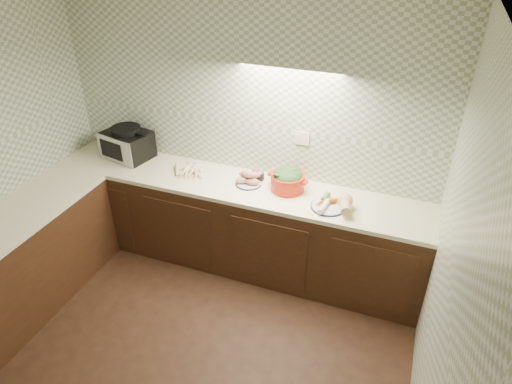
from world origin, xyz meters
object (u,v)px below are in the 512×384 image
(parsnip_pile, at_px, (189,170))
(dutch_oven, at_px, (288,180))
(onion_bowl, at_px, (257,175))
(sweet_potato_plate, at_px, (249,179))
(toaster_oven, at_px, (127,143))
(veg_plate, at_px, (337,203))

(parsnip_pile, xyz_separation_m, dutch_oven, (0.97, 0.04, 0.07))
(onion_bowl, bearing_deg, sweet_potato_plate, -107.26)
(toaster_oven, distance_m, dutch_oven, 1.70)
(onion_bowl, xyz_separation_m, dutch_oven, (0.33, -0.08, 0.06))
(toaster_oven, relative_size, onion_bowl, 3.70)
(parsnip_pile, bearing_deg, sweet_potato_plate, 1.07)
(toaster_oven, distance_m, sweet_potato_plate, 1.34)
(onion_bowl, distance_m, dutch_oven, 0.34)
(dutch_oven, bearing_deg, parsnip_pile, -168.70)
(toaster_oven, xyz_separation_m, sweet_potato_plate, (1.34, -0.07, -0.10))
(toaster_oven, bearing_deg, dutch_oven, 10.59)
(sweet_potato_plate, height_order, onion_bowl, sweet_potato_plate)
(onion_bowl, distance_m, veg_plate, 0.83)
(onion_bowl, bearing_deg, toaster_oven, -178.33)
(onion_bowl, bearing_deg, dutch_oven, -14.16)
(parsnip_pile, height_order, onion_bowl, onion_bowl)
(sweet_potato_plate, bearing_deg, parsnip_pile, -178.93)
(onion_bowl, relative_size, dutch_oven, 0.37)
(sweet_potato_plate, height_order, veg_plate, sweet_potato_plate)
(parsnip_pile, xyz_separation_m, onion_bowl, (0.65, 0.13, 0.01))
(sweet_potato_plate, relative_size, onion_bowl, 1.73)
(sweet_potato_plate, bearing_deg, dutch_oven, 5.14)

